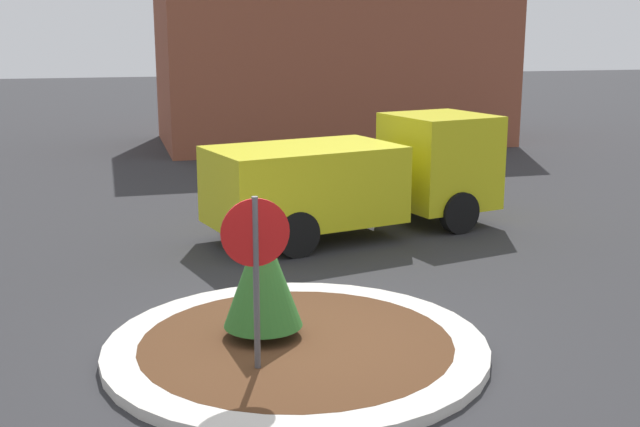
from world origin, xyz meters
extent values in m
plane|color=#2D2D30|center=(0.00, 0.00, 0.00)|extent=(120.00, 120.00, 0.00)
cylinder|color=beige|center=(0.00, 0.00, 0.07)|extent=(4.67, 4.67, 0.13)
cylinder|color=#4C2D19|center=(0.00, 0.00, 0.07)|extent=(3.83, 3.83, 0.13)
cylinder|color=#4C4C51|center=(-0.60, -0.64, 1.05)|extent=(0.07, 0.07, 2.10)
cylinder|color=#B71414|center=(-0.60, -0.64, 1.70)|extent=(0.76, 0.03, 0.76)
cylinder|color=brown|center=(-0.35, 0.29, 0.20)|extent=(0.08, 0.08, 0.14)
cone|color=#2D6B28|center=(-0.35, 0.29, 0.95)|extent=(0.98, 0.98, 1.35)
cube|color=gold|center=(4.33, 5.82, 1.28)|extent=(2.20, 2.27, 1.83)
cube|color=gold|center=(1.36, 5.10, 1.07)|extent=(3.77, 2.74, 1.40)
cube|color=black|center=(4.94, 5.96, 1.60)|extent=(0.44, 1.66, 0.64)
cylinder|color=black|center=(3.95, 6.67, 0.41)|extent=(0.84, 0.40, 0.81)
cylinder|color=black|center=(4.38, 4.88, 0.41)|extent=(0.84, 0.40, 0.81)
cylinder|color=black|center=(0.54, 5.85, 0.41)|extent=(0.84, 0.40, 0.81)
cylinder|color=black|center=(0.97, 4.06, 0.41)|extent=(0.84, 0.40, 0.81)
cube|color=brown|center=(5.50, 18.11, 3.13)|extent=(11.47, 6.00, 6.26)
camera|label=1|loc=(-2.08, -8.93, 3.84)|focal=45.00mm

